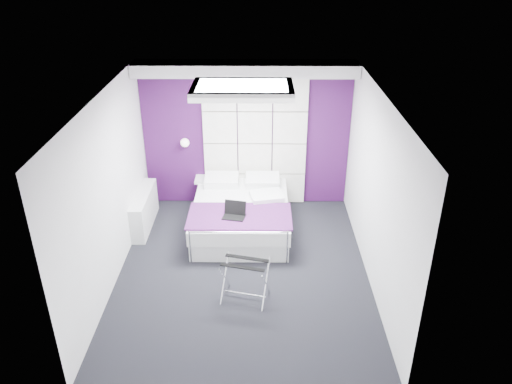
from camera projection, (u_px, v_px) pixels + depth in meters
floor at (243, 272)px, 7.28m from camera, size 4.40×4.40×0.00m
ceiling at (241, 98)px, 6.10m from camera, size 4.40×4.40×0.00m
wall_back at (246, 135)px, 8.65m from camera, size 3.60×0.00×3.60m
wall_left at (108, 192)px, 6.70m from camera, size 0.00×4.40×4.40m
wall_right at (376, 193)px, 6.68m from camera, size 0.00×4.40×4.40m
accent_wall at (246, 135)px, 8.64m from camera, size 3.58×0.02×2.58m
soffit at (245, 69)px, 7.88m from camera, size 3.58×0.50×0.20m
headboard at (255, 143)px, 8.65m from camera, size 1.80×0.08×2.30m
skylight at (242, 89)px, 6.66m from camera, size 1.36×0.86×0.12m
wall_lamp at (185, 142)px, 8.57m from camera, size 0.15×0.15×0.15m
radiator at (144, 210)px, 8.32m from camera, size 0.22×1.20×0.60m
bed at (241, 215)px, 8.20m from camera, size 1.59×1.92×0.68m
nightstand at (207, 179)px, 8.85m from camera, size 0.43×0.33×0.05m
luggage_rack at (245, 280)px, 6.63m from camera, size 0.59×0.43×0.58m
laptop at (234, 213)px, 7.63m from camera, size 0.33×0.24×0.24m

